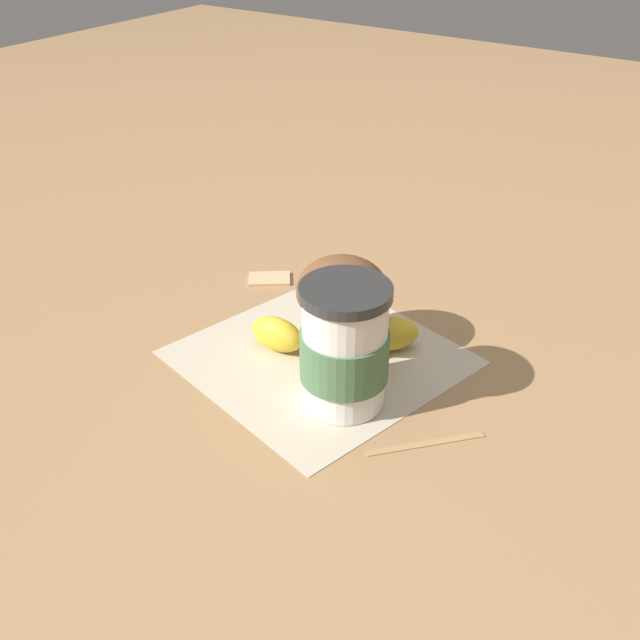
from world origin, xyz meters
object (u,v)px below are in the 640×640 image
muffin (342,301)px  banana (334,336)px  coffee_cup (345,348)px  sugar_packet (269,277)px

muffin → banana: (0.00, 0.01, -0.04)m
coffee_cup → banana: coffee_cup is taller
coffee_cup → banana: (0.05, -0.06, -0.04)m
banana → sugar_packet: banana is taller
sugar_packet → muffin: bearing=153.7°
coffee_cup → banana: bearing=-50.4°
coffee_cup → sugar_packet: bearing=-36.3°
coffee_cup → sugar_packet: (0.20, -0.15, -0.06)m
muffin → sugar_packet: size_ratio=2.05×
coffee_cup → banana: size_ratio=0.77×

